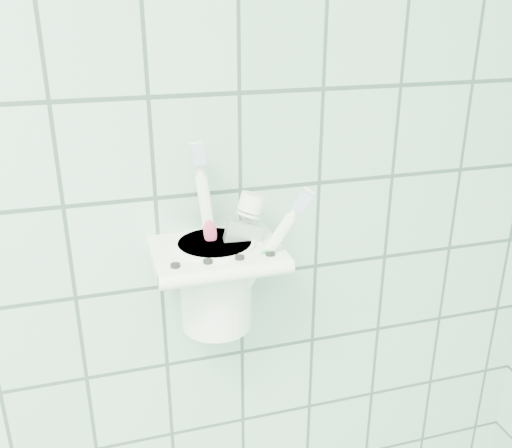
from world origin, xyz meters
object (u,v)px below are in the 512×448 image
toothbrush_pink (220,234)px  toothpaste_tube (217,251)px  toothbrush_orange (222,243)px  toothbrush_blue (214,231)px  cup (216,281)px  holder_bracket (216,254)px

toothbrush_pink → toothpaste_tube: bearing=-115.0°
toothbrush_orange → toothbrush_blue: bearing=125.1°
cup → toothbrush_orange: 0.05m
toothpaste_tube → holder_bracket: bearing=118.4°
toothpaste_tube → cup: bearing=106.9°
holder_bracket → toothbrush_blue: (0.00, 0.02, 0.02)m
toothbrush_pink → toothbrush_orange: toothbrush_pink is taller
cup → toothbrush_orange: toothbrush_orange is taller
toothbrush_orange → toothpaste_tube: bearing=-142.4°
cup → toothbrush_blue: (0.00, 0.02, 0.05)m
holder_bracket → cup: same height
toothbrush_pink → toothbrush_blue: bearing=107.1°
toothbrush_orange → toothpaste_tube: toothbrush_orange is taller
holder_bracket → toothbrush_pink: (0.01, 0.01, 0.02)m
toothbrush_orange → toothpaste_tube: (-0.00, -0.00, -0.01)m
toothbrush_blue → toothpaste_tube: 0.03m
toothbrush_pink → toothpaste_tube: toothbrush_pink is taller
toothbrush_blue → toothpaste_tube: size_ratio=1.19×
toothbrush_orange → toothpaste_tube: 0.01m
toothbrush_orange → cup: bearing=163.9°
cup → toothbrush_orange: bearing=-44.6°
cup → toothbrush_pink: 0.06m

